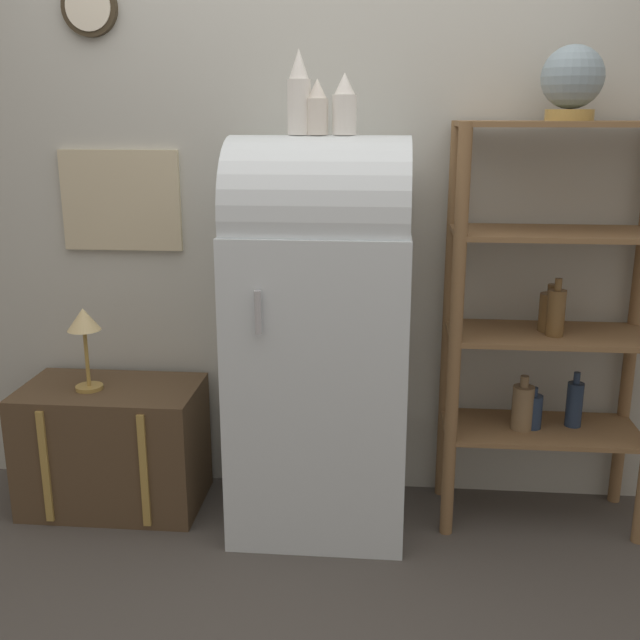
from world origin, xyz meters
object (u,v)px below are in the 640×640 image
Objects in this scene: suitcase_trunk at (114,446)px; globe at (572,81)px; vase_right at (345,106)px; vase_center at (317,109)px; desk_lamp at (84,328)px; refrigerator at (320,332)px; vase_left at (299,95)px.

suitcase_trunk is 2.29m from globe.
vase_center is at bearing -176.20° from vase_right.
vase_right is (0.96, -0.03, 1.37)m from suitcase_trunk.
globe reaches higher than vase_right.
vase_center is 1.26m from desk_lamp.
vase_center is 0.91× the size of vase_right.
vase_center is (-0.01, 0.01, 0.83)m from refrigerator.
vase_right is 0.63× the size of desk_lamp.
globe is at bearing 1.56° from suitcase_trunk.
vase_right reaches higher than vase_center.
globe is 1.33× the size of vase_center.
desk_lamp is at bearing -179.89° from vase_right.
refrigerator is at bearing -9.66° from vase_left.
vase_left is (-0.97, -0.08, -0.05)m from globe.
refrigerator is 7.86× the size of vase_center.
globe reaches higher than refrigerator.
globe is at bearing 4.44° from vase_left.
suitcase_trunk is at bearing 178.06° from vase_left.
vase_left is (0.80, -0.03, 1.41)m from suitcase_trunk.
suitcase_trunk is at bearing 177.39° from refrigerator.
desk_lamp is at bearing -179.80° from vase_left.
suitcase_trunk is at bearing 22.93° from desk_lamp.
vase_right reaches higher than refrigerator.
desk_lamp reaches higher than suitcase_trunk.
vase_left reaches higher than desk_lamp.
vase_right is (-0.80, -0.08, -0.09)m from globe.
globe is at bearing 5.42° from vase_right.
vase_left is at bearing 0.20° from desk_lamp.
suitcase_trunk is 3.38× the size of vase_right.
desk_lamp is (-0.94, 0.00, -0.84)m from vase_center.
refrigerator is 0.83m from vase_center.
vase_center is (0.87, -0.03, 1.37)m from suitcase_trunk.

